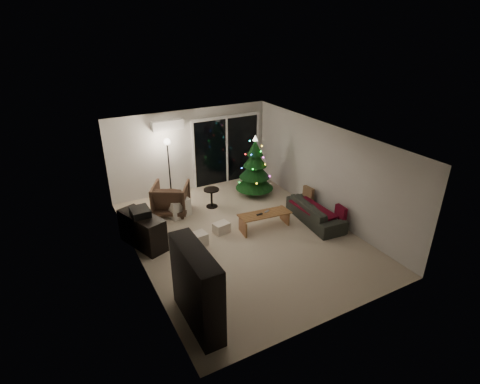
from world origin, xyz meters
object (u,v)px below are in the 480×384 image
(bookshelf, at_px, (187,291))
(media_cabinet, at_px, (143,230))
(armchair, at_px, (171,198))
(christmas_tree, at_px, (255,166))
(sofa, at_px, (316,212))
(coffee_table, at_px, (264,221))

(bookshelf, bearing_deg, media_cabinet, 104.75)
(armchair, relative_size, christmas_tree, 0.51)
(bookshelf, xyz_separation_m, sofa, (4.30, 1.88, -0.48))
(sofa, xyz_separation_m, christmas_tree, (-0.56, 2.23, 0.65))
(coffee_table, bearing_deg, media_cabinet, 173.25)
(bookshelf, height_order, sofa, bookshelf)
(media_cabinet, height_order, sofa, media_cabinet)
(coffee_table, bearing_deg, christmas_tree, 73.01)
(sofa, distance_m, coffee_table, 1.41)
(armchair, distance_m, coffee_table, 2.66)
(armchair, relative_size, sofa, 0.51)
(bookshelf, distance_m, sofa, 4.72)
(coffee_table, bearing_deg, armchair, 139.19)
(bookshelf, distance_m, media_cabinet, 2.93)
(coffee_table, bearing_deg, sofa, -7.96)
(sofa, height_order, christmas_tree, christmas_tree)
(bookshelf, distance_m, armchair, 4.33)
(bookshelf, height_order, media_cabinet, bookshelf)
(bookshelf, height_order, coffee_table, bookshelf)
(armchair, distance_m, christmas_tree, 2.66)
(media_cabinet, bearing_deg, bookshelf, -109.73)
(media_cabinet, height_order, coffee_table, media_cabinet)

